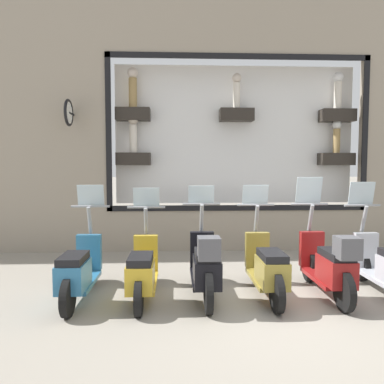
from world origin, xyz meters
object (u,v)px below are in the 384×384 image
Objects in this scene: scooter_red_1 at (329,265)px; scooter_teal_5 at (79,271)px; scooter_black_3 at (205,266)px; scooter_yellow_4 at (142,271)px; scooter_olive_2 at (267,268)px.

scooter_teal_5 is at bearing 89.15° from scooter_red_1.
scooter_teal_5 is at bearing 88.30° from scooter_black_3.
scooter_red_1 is 2.66m from scooter_yellow_4.
scooter_red_1 is at bearing -90.00° from scooter_black_3.
scooter_black_3 is at bearing 90.00° from scooter_red_1.
scooter_olive_2 is 1.00× the size of scooter_teal_5.
scooter_yellow_4 is at bearing 86.88° from scooter_black_3.
scooter_olive_2 reaches higher than scooter_black_3.
scooter_olive_2 is (0.05, 0.89, -0.05)m from scooter_red_1.
scooter_red_1 is 1.00× the size of scooter_teal_5.
scooter_yellow_4 is (-0.01, 1.77, -0.02)m from scooter_olive_2.
scooter_teal_5 is at bearing 89.72° from scooter_yellow_4.
scooter_black_3 is (0.00, 1.77, 0.00)m from scooter_red_1.
scooter_olive_2 is at bearing -86.48° from scooter_black_3.
scooter_olive_2 is 2.66m from scooter_teal_5.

